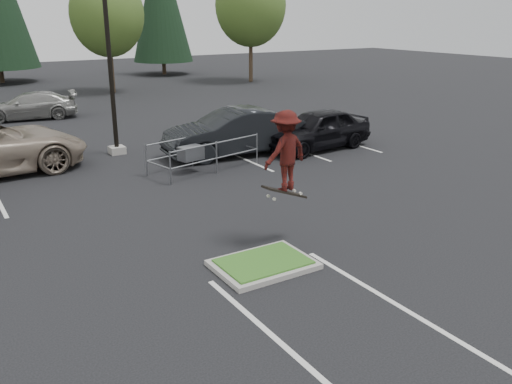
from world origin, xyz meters
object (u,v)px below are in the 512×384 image
skateboarder (285,152)px  car_r_black (318,129)px  light_pole (108,39)px  decid_d (250,8)px  cart_corral (194,152)px  car_r_charc (234,132)px  decid_c (107,17)px  car_far_silver (30,106)px

skateboarder → car_r_black: 10.16m
light_pole → decid_d: 25.37m
cart_corral → car_r_black: size_ratio=0.87×
cart_corral → light_pole: bearing=97.9°
car_r_charc → skateboarder: bearing=-16.9°
cart_corral → car_r_charc: bearing=17.2°
light_pole → car_r_charc: (4.00, -2.69, -3.63)m
skateboarder → car_r_black: (6.80, 7.39, -1.50)m
light_pole → car_r_black: (7.50, -3.67, -3.71)m
decid_d → car_r_charc: bearing=-122.7°
decid_c → car_r_black: bearing=-84.7°
car_r_charc → car_far_silver: (-5.54, 12.69, -0.21)m
light_pole → decid_c: light_pole is taller
car_far_silver → light_pole: bearing=17.5°
decid_d → cart_corral: 28.01m
skateboarder → car_r_black: skateboarder is taller
cart_corral → skateboarder: (-0.85, -6.97, 1.62)m
light_pole → car_r_black: size_ratio=2.04×
light_pole → cart_corral: light_pole is taller
car_r_charc → car_r_black: (3.50, -0.98, -0.09)m
car_far_silver → cart_corral: bearing=21.1°
decid_c → car_r_black: size_ratio=1.69×
decid_c → car_far_silver: (-7.03, -7.83, -4.53)m
light_pole → decid_c: bearing=72.9°
decid_d → cart_corral: size_ratio=2.18×
decid_c → car_r_charc: size_ratio=1.48×
decid_d → cart_corral: bearing=-125.4°
light_pole → cart_corral: bearing=-69.3°
skateboarder → car_far_silver: size_ratio=0.46×
skateboarder → light_pole: bearing=-97.3°
cart_corral → car_r_charc: (2.45, 1.41, 0.20)m
light_pole → car_r_black: bearing=-26.1°
decid_d → car_r_black: (-9.99, -22.01, -5.06)m
decid_c → skateboarder: size_ratio=3.71×
car_r_black → decid_d: bearing=150.4°
skateboarder → car_r_black: bearing=-143.5°
car_r_charc → car_r_black: size_ratio=1.14×
decid_c → car_r_charc: decid_c is taller
light_pole → skateboarder: bearing=-86.4°
car_r_black → light_pole: bearing=-121.3°
cart_corral → decid_d: bearing=41.8°
skateboarder → car_r_charc: (3.30, 8.38, -1.42)m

